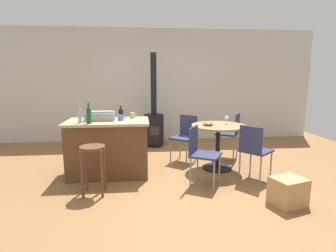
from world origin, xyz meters
TOP-DOWN VIEW (x-y plane):
  - ground_plane at (0.00, 0.00)m, footprint 8.80×8.80m
  - back_wall at (0.00, 2.66)m, footprint 8.00×0.10m
  - kitchen_island at (-0.86, 0.23)m, footprint 1.29×0.77m
  - wooden_stool at (-0.98, -0.52)m, footprint 0.33×0.33m
  - dining_table at (0.96, 0.31)m, footprint 0.91×0.91m
  - folding_chair_near at (0.48, 0.80)m, footprint 0.56×0.56m
  - folding_chair_far at (0.52, -0.34)m, footprint 0.54×0.54m
  - folding_chair_left at (1.34, -0.28)m, footprint 0.56×0.56m
  - folding_chair_right at (1.38, 0.89)m, footprint 0.55×0.55m
  - wood_stove at (-0.04, 1.98)m, footprint 0.44×0.45m
  - toolbox at (-0.98, 0.25)m, footprint 0.45×0.27m
  - bottle_0 at (-1.10, -0.03)m, footprint 0.07×0.07m
  - bottle_1 at (-0.66, 0.42)m, footprint 0.07×0.07m
  - bottle_2 at (-1.24, 0.02)m, footprint 0.06×0.06m
  - cup_0 at (-0.47, 0.43)m, footprint 0.12×0.08m
  - cup_1 at (-0.65, 0.21)m, footprint 0.12×0.08m
  - wine_glass at (1.13, 0.40)m, footprint 0.07×0.07m
  - serving_bowl at (0.78, 0.29)m, footprint 0.18×0.18m
  - cardboard_box at (1.45, -1.09)m, footprint 0.46×0.42m

SIDE VIEW (x-z plane):
  - ground_plane at x=0.00m, z-range 0.00..0.00m
  - cardboard_box at x=1.45m, z-range 0.00..0.34m
  - kitchen_island at x=-0.86m, z-range 0.00..0.89m
  - wooden_stool at x=-0.98m, z-range 0.15..0.82m
  - folding_chair_far at x=0.52m, z-range 0.08..0.93m
  - folding_chair_left at x=1.34m, z-range 0.08..0.93m
  - folding_chair_near at x=0.48m, z-range 0.08..0.94m
  - wood_stove at x=-0.04m, z-range -0.52..1.56m
  - folding_chair_right at x=1.38m, z-range 0.09..0.97m
  - dining_table at x=0.96m, z-range 0.20..0.96m
  - serving_bowl at x=0.78m, z-range 0.76..0.83m
  - wine_glass at x=1.13m, z-range 0.80..0.94m
  - cup_1 at x=-0.65m, z-range 0.89..0.97m
  - cup_0 at x=-0.47m, z-range 0.89..0.98m
  - toolbox at x=-0.98m, z-range 0.88..1.03m
  - bottle_1 at x=-0.66m, z-range 0.86..1.07m
  - bottle_2 at x=-1.24m, z-range 0.85..1.14m
  - bottle_0 at x=-1.10m, z-range 0.85..1.16m
  - back_wall at x=0.00m, z-range 0.00..2.70m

